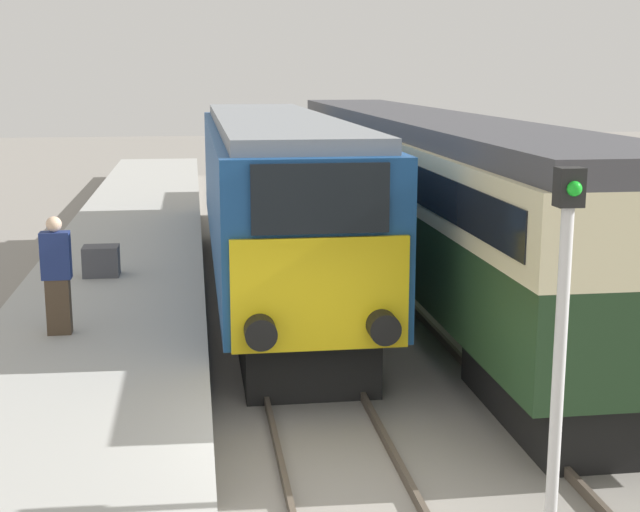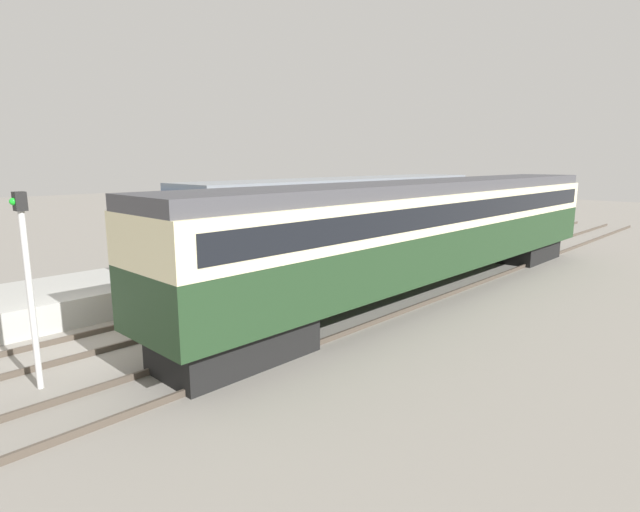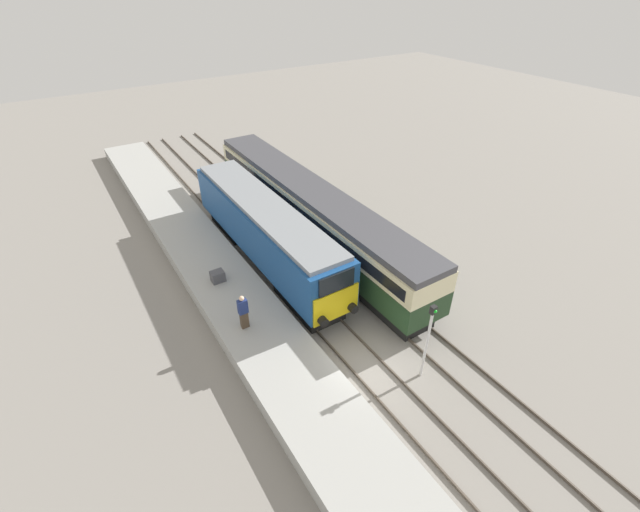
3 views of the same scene
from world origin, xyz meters
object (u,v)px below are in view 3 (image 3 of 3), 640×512
at_px(person_on_platform, 243,312).
at_px(signal_post, 428,336).
at_px(luggage_crate, 218,276).
at_px(passenger_carriage, 310,208).
at_px(locomotive, 266,231).

xyz_separation_m(person_on_platform, signal_post, (5.51, -6.09, 0.61)).
bearing_deg(signal_post, luggage_crate, 117.52).
bearing_deg(passenger_carriage, locomotive, -170.01).
xyz_separation_m(locomotive, signal_post, (1.70, -11.36, 0.16)).
bearing_deg(luggage_crate, passenger_carriage, 14.85).
height_order(locomotive, passenger_carriage, locomotive).
relative_size(locomotive, luggage_crate, 21.19).
height_order(passenger_carriage, person_on_platform, passenger_carriage).
relative_size(passenger_carriage, luggage_crate, 30.06).
xyz_separation_m(passenger_carriage, person_on_platform, (-7.21, -5.86, -0.63)).
distance_m(passenger_carriage, signal_post, 12.08).
distance_m(passenger_carriage, luggage_crate, 7.32).
xyz_separation_m(locomotive, luggage_crate, (-3.57, -1.25, -1.07)).
distance_m(locomotive, passenger_carriage, 3.46).
height_order(signal_post, luggage_crate, signal_post).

